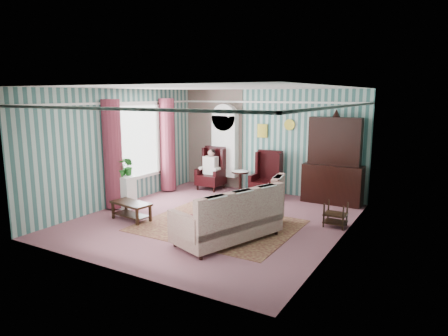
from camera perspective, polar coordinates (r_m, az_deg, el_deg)
The scene contains 17 objects.
floor at distance 8.99m, azimuth -1.49°, elevation -7.40°, with size 6.00×6.00×0.00m, color #864E54.
room_shell at distance 9.07m, azimuth -4.31°, elevation 5.68°, with size 5.53×6.02×2.91m.
bookcase at distance 11.80m, azimuth 0.11°, elevation 2.49°, with size 0.80×0.28×2.24m, color white.
dresser_hutch at distance 10.46m, azimuth 15.39°, elevation 1.41°, with size 1.50×0.56×2.36m, color black.
wingback_left at distance 11.68m, azimuth -1.91°, elevation -0.06°, with size 0.76×0.80×1.25m, color black.
wingback_right at distance 10.87m, azimuth 5.94°, elevation -0.91°, with size 0.76×0.80×1.25m, color black.
seated_woman at distance 11.69m, azimuth -1.91°, elevation -0.23°, with size 0.44×0.40×1.18m, color beige, non-canonical shape.
round_side_table at distance 11.43m, azimuth 2.33°, elevation -1.96°, with size 0.50×0.50×0.60m, color black.
nest_table at distance 8.79m, azimuth 15.64°, elevation -6.37°, with size 0.45×0.38×0.54m, color black.
plant_stand at distance 10.09m, azimuth -14.13°, elevation -3.37°, with size 0.55×0.35×0.80m, color white.
rug at distance 8.60m, azimuth -0.83°, elevation -8.20°, with size 3.20×2.60×0.01m, color #43161C.
sofa at distance 7.62m, azimuth 0.53°, elevation -6.74°, with size 2.13×1.06×1.01m, color beige.
floral_armchair at distance 8.60m, azimuth 5.49°, elevation -4.92°, with size 0.89×0.74×0.97m, color #B4A58B.
coffee_table at distance 9.15m, azimuth -13.09°, elevation -6.03°, with size 0.95×0.45×0.41m, color black.
potted_plant_a at distance 9.91m, azimuth -14.65°, elevation -0.02°, with size 0.38×0.33×0.42m, color #174B18.
potted_plant_b at distance 10.02m, azimuth -13.44°, elevation 0.19°, with size 0.24×0.20×0.44m, color #1E4F18.
potted_plant_c at distance 10.11m, azimuth -14.39°, elevation 0.16°, with size 0.23×0.23×0.41m, color #295A1C.
Camera 1 is at (4.49, -7.29, 2.76)m, focal length 32.00 mm.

